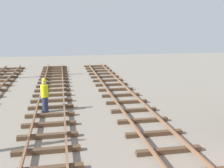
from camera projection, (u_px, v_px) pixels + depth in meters
The scene contains 1 object.
track_worker_foreground at pixel (45, 95), 14.35m from camera, with size 0.40×0.40×1.87m.
Camera 1 is at (-3.15, -1.28, 4.62)m, focal length 43.17 mm.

